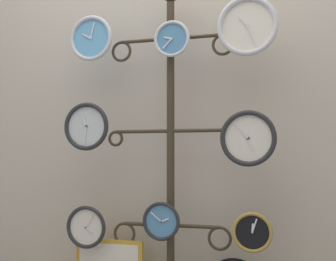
# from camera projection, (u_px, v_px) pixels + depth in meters

# --- Properties ---
(shop_wall) EXTENTS (4.40, 0.04, 2.80)m
(shop_wall) POSITION_uv_depth(u_px,v_px,m) (178.00, 66.00, 2.74)
(shop_wall) COLOR #BCB2A3
(shop_wall) RESTS_ON ground_plane
(display_stand) EXTENTS (0.74, 0.34, 1.81)m
(display_stand) POSITION_uv_depth(u_px,v_px,m) (171.00, 188.00, 2.54)
(display_stand) COLOR #382D1E
(display_stand) RESTS_ON ground_plane
(clock_top_left) EXTENTS (0.26, 0.04, 0.26)m
(clock_top_left) POSITION_uv_depth(u_px,v_px,m) (91.00, 38.00, 2.64)
(clock_top_left) COLOR #60A8DB
(clock_top_center) EXTENTS (0.20, 0.04, 0.20)m
(clock_top_center) POSITION_uv_depth(u_px,v_px,m) (172.00, 39.00, 2.50)
(clock_top_center) COLOR #4C84B2
(clock_top_right) EXTENTS (0.31, 0.04, 0.31)m
(clock_top_right) POSITION_uv_depth(u_px,v_px,m) (248.00, 26.00, 2.38)
(clock_top_right) COLOR silver
(clock_middle_left) EXTENTS (0.27, 0.04, 0.27)m
(clock_middle_left) POSITION_uv_depth(u_px,v_px,m) (87.00, 127.00, 2.59)
(clock_middle_left) COLOR silver
(clock_middle_right) EXTENTS (0.28, 0.04, 0.28)m
(clock_middle_right) POSITION_uv_depth(u_px,v_px,m) (248.00, 138.00, 2.34)
(clock_middle_right) COLOR silver
(clock_bottom_left) EXTENTS (0.24, 0.04, 0.24)m
(clock_bottom_left) POSITION_uv_depth(u_px,v_px,m) (86.00, 227.00, 2.58)
(clock_bottom_left) COLOR silver
(clock_bottom_center) EXTENTS (0.21, 0.04, 0.21)m
(clock_bottom_center) POSITION_uv_depth(u_px,v_px,m) (161.00, 221.00, 2.46)
(clock_bottom_center) COLOR #4C84B2
(clock_bottom_right) EXTENTS (0.20, 0.04, 0.20)m
(clock_bottom_right) POSITION_uv_depth(u_px,v_px,m) (252.00, 232.00, 2.30)
(clock_bottom_right) COLOR black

